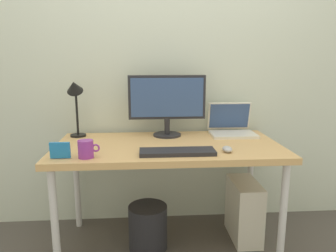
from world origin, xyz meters
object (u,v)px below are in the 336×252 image
(mouse, at_px, (227,149))
(wastebasket, at_px, (148,227))
(computer_tower, at_px, (244,210))
(laptop, at_px, (231,126))
(photo_frame, at_px, (60,150))
(desk_lamp, at_px, (75,95))
(desk, at_px, (168,153))
(monitor, at_px, (167,102))
(keyboard, at_px, (177,152))
(coffee_mug, at_px, (86,149))

(mouse, distance_m, wastebasket, 0.78)
(mouse, xyz_separation_m, computer_tower, (0.21, 0.26, -0.53))
(laptop, relative_size, wastebasket, 1.07)
(photo_frame, bearing_deg, desk_lamp, 90.88)
(desk, height_order, photo_frame, photo_frame)
(monitor, distance_m, computer_tower, 0.94)
(monitor, height_order, mouse, monitor)
(computer_tower, bearing_deg, photo_frame, -164.70)
(photo_frame, bearing_deg, laptop, 25.07)
(keyboard, relative_size, computer_tower, 1.05)
(desk_lamp, bearing_deg, monitor, -0.04)
(monitor, xyz_separation_m, photo_frame, (-0.63, -0.50, -0.20))
(desk, distance_m, photo_frame, 0.68)
(laptop, distance_m, wastebasket, 0.93)
(desk_lamp, bearing_deg, mouse, -24.46)
(keyboard, xyz_separation_m, coffee_mug, (-0.52, -0.04, 0.04))
(desk_lamp, relative_size, keyboard, 0.96)
(monitor, distance_m, keyboard, 0.51)
(monitor, height_order, wastebasket, monitor)
(desk_lamp, height_order, computer_tower, desk_lamp)
(desk_lamp, height_order, photo_frame, desk_lamp)
(monitor, distance_m, desk_lamp, 0.64)
(desk_lamp, height_order, coffee_mug, desk_lamp)
(desk_lamp, height_order, keyboard, desk_lamp)
(desk_lamp, xyz_separation_m, mouse, (0.96, -0.44, -0.28))
(computer_tower, distance_m, wastebasket, 0.69)
(laptop, xyz_separation_m, desk_lamp, (-1.11, -0.02, 0.24))
(computer_tower, bearing_deg, coffee_mug, -163.11)
(keyboard, height_order, photo_frame, photo_frame)
(desk, bearing_deg, desk_lamp, 159.64)
(computer_tower, bearing_deg, monitor, 161.30)
(mouse, distance_m, photo_frame, 0.96)
(desk, height_order, mouse, mouse)
(desk, distance_m, keyboard, 0.24)
(keyboard, distance_m, coffee_mug, 0.52)
(coffee_mug, xyz_separation_m, photo_frame, (-0.14, -0.01, -0.00))
(keyboard, height_order, computer_tower, keyboard)
(photo_frame, height_order, wastebasket, photo_frame)
(desk, relative_size, keyboard, 3.30)
(desk, relative_size, monitor, 2.67)
(computer_tower, xyz_separation_m, wastebasket, (-0.68, -0.08, -0.06))
(desk, height_order, desk_lamp, desk_lamp)
(photo_frame, xyz_separation_m, wastebasket, (0.48, 0.24, -0.62))
(laptop, relative_size, keyboard, 0.73)
(monitor, bearing_deg, coffee_mug, -134.79)
(keyboard, height_order, wastebasket, keyboard)
(laptop, distance_m, mouse, 0.48)
(coffee_mug, bearing_deg, keyboard, 4.03)
(wastebasket, bearing_deg, desk_lamp, 152.01)
(desk, distance_m, desk_lamp, 0.76)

